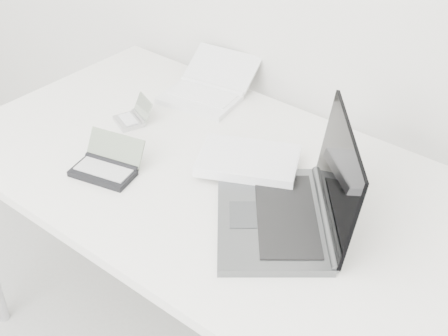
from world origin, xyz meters
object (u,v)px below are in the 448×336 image
Objects in this scene: laptop_large at (278,192)px; desk at (243,200)px; netbook_open_white at (206,90)px; palmtop_charcoal at (106,166)px.

desk is at bearing -135.32° from laptop_large.
laptop_large is 0.56m from netbook_open_white.
laptop_large reaches higher than desk.
desk is 2.93× the size of laptop_large.
palmtop_charcoal is (-0.30, -0.18, 0.06)m from desk.
laptop_large is at bearing -5.91° from desk.
netbook_open_white is at bearing -161.23° from laptop_large.
palmtop_charcoal reaches higher than desk.
laptop_large is at bearing 7.96° from palmtop_charcoal.
netbook_open_white is 1.67× the size of palmtop_charcoal.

